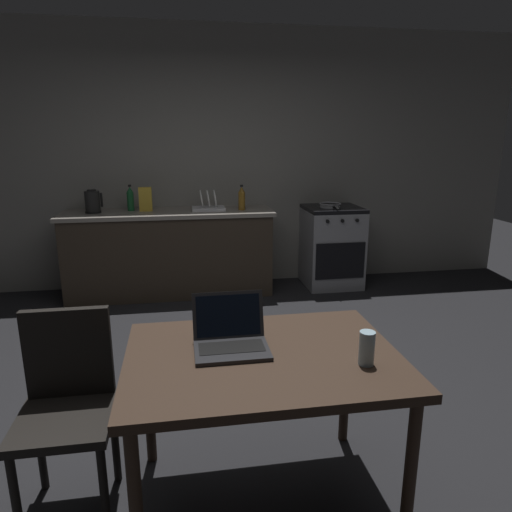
% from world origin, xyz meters
% --- Properties ---
extents(ground_plane, '(12.00, 12.00, 0.00)m').
position_xyz_m(ground_plane, '(0.00, 0.00, 0.00)').
color(ground_plane, black).
extents(back_wall, '(6.40, 0.10, 2.77)m').
position_xyz_m(back_wall, '(0.30, 2.60, 1.39)').
color(back_wall, gray).
rests_on(back_wall, ground_plane).
extents(kitchen_counter, '(2.16, 0.64, 0.89)m').
position_xyz_m(kitchen_counter, '(-0.48, 2.25, 0.45)').
color(kitchen_counter, '#382D23').
rests_on(kitchen_counter, ground_plane).
extents(stove_oven, '(0.60, 0.62, 0.89)m').
position_xyz_m(stove_oven, '(1.30, 2.24, 0.44)').
color(stove_oven, gray).
rests_on(stove_oven, ground_plane).
extents(dining_table, '(1.16, 0.84, 0.74)m').
position_xyz_m(dining_table, '(-0.03, -0.80, 0.67)').
color(dining_table, '#332319').
rests_on(dining_table, ground_plane).
extents(chair, '(0.40, 0.40, 0.90)m').
position_xyz_m(chair, '(-0.88, -0.65, 0.52)').
color(chair, black).
rests_on(chair, ground_plane).
extents(laptop, '(0.32, 0.28, 0.22)m').
position_xyz_m(laptop, '(-0.16, -0.72, 0.79)').
color(laptop, '#232326').
rests_on(laptop, dining_table).
extents(electric_kettle, '(0.18, 0.15, 0.24)m').
position_xyz_m(electric_kettle, '(-1.22, 2.25, 1.00)').
color(electric_kettle, black).
rests_on(electric_kettle, kitchen_counter).
extents(bottle, '(0.07, 0.07, 0.26)m').
position_xyz_m(bottle, '(0.28, 2.20, 1.01)').
color(bottle, '#8C601E').
rests_on(bottle, kitchen_counter).
extents(frying_pan, '(0.24, 0.41, 0.05)m').
position_xyz_m(frying_pan, '(1.26, 2.22, 0.92)').
color(frying_pan, gray).
rests_on(frying_pan, stove_oven).
extents(drinking_glass, '(0.06, 0.06, 0.14)m').
position_xyz_m(drinking_glass, '(0.37, -0.96, 0.81)').
color(drinking_glass, '#99B7C6').
rests_on(drinking_glass, dining_table).
extents(cereal_box, '(0.13, 0.05, 0.25)m').
position_xyz_m(cereal_box, '(-0.71, 2.27, 1.01)').
color(cereal_box, gold).
rests_on(cereal_box, kitchen_counter).
extents(dish_rack, '(0.34, 0.26, 0.21)m').
position_xyz_m(dish_rack, '(-0.06, 2.25, 0.94)').
color(dish_rack, silver).
rests_on(dish_rack, kitchen_counter).
extents(bottle_b, '(0.07, 0.07, 0.27)m').
position_xyz_m(bottle_b, '(-0.86, 2.33, 1.02)').
color(bottle_b, '#19592D').
rests_on(bottle_b, kitchen_counter).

